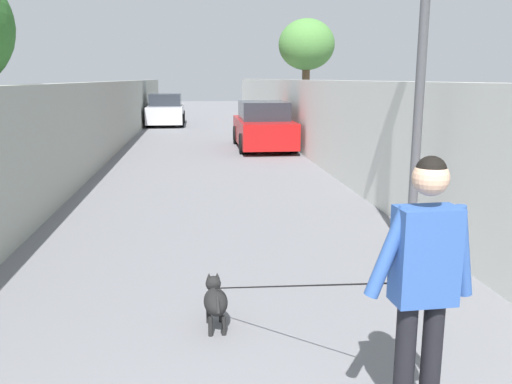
% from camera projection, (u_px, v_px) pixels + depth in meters
% --- Properties ---
extents(ground_plane, '(80.00, 80.00, 0.00)m').
position_uv_depth(ground_plane, '(210.00, 160.00, 15.16)').
color(ground_plane, slate).
extents(wall_left, '(48.00, 0.30, 2.19)m').
position_uv_depth(wall_left, '(85.00, 129.00, 12.66)').
color(wall_left, '#999E93').
rests_on(wall_left, ground).
extents(fence_right, '(48.00, 0.30, 2.23)m').
position_uv_depth(fence_right, '(331.00, 126.00, 13.31)').
color(fence_right, silver).
rests_on(fence_right, ground).
extents(tree_right_far, '(2.07, 2.07, 4.44)m').
position_uv_depth(tree_right_far, '(307.00, 46.00, 19.71)').
color(tree_right_far, brown).
rests_on(tree_right_far, ground).
extents(lamp_post, '(0.36, 0.36, 4.52)m').
position_uv_depth(lamp_post, '(425.00, 12.00, 6.50)').
color(lamp_post, '#4C4C51').
rests_on(lamp_post, ground).
extents(person_skateboarder, '(0.24, 0.71, 1.76)m').
position_uv_depth(person_skateboarder, '(424.00, 272.00, 3.28)').
color(person_skateboarder, black).
rests_on(person_skateboarder, skateboard).
extents(dog, '(1.99, 1.36, 1.06)m').
position_uv_depth(dog, '(216.00, 300.00, 4.93)').
color(dog, black).
rests_on(dog, ground).
extents(car_near, '(4.16, 1.80, 1.54)m').
position_uv_depth(car_near, '(263.00, 127.00, 17.60)').
color(car_near, '#B71414').
rests_on(car_near, ground).
extents(car_far, '(4.21, 1.80, 1.54)m').
position_uv_depth(car_far, '(166.00, 110.00, 26.42)').
color(car_far, silver).
rests_on(car_far, ground).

